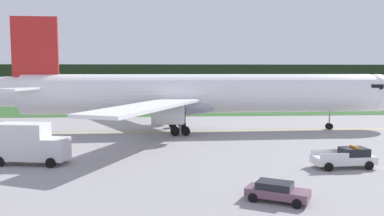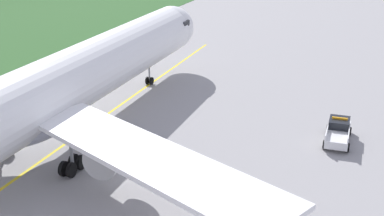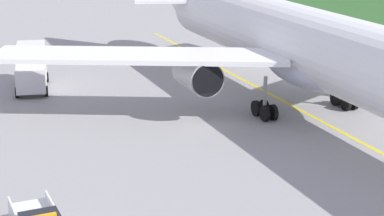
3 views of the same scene
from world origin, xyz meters
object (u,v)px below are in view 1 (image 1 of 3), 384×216
catering_truck (29,143)px  staff_car (277,191)px  ops_pickup_truck (346,158)px  airliner (199,94)px

catering_truck → staff_car: catering_truck is taller
ops_pickup_truck → catering_truck: size_ratio=0.83×
staff_car → airliner: bearing=94.9°
staff_car → catering_truck: bearing=149.3°
ops_pickup_truck → catering_truck: 28.63m
ops_pickup_truck → catering_truck: bearing=173.5°
ops_pickup_truck → staff_car: bearing=-135.2°
staff_car → ops_pickup_truck: bearing=44.8°
airliner → ops_pickup_truck: bearing=-63.2°
catering_truck → staff_car: (19.82, -11.77, -1.25)m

